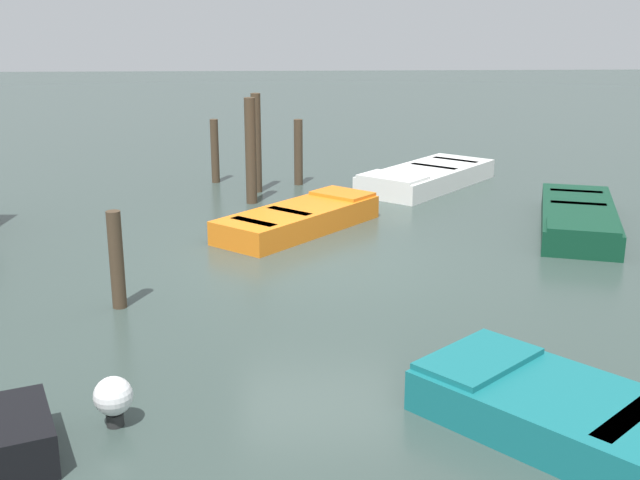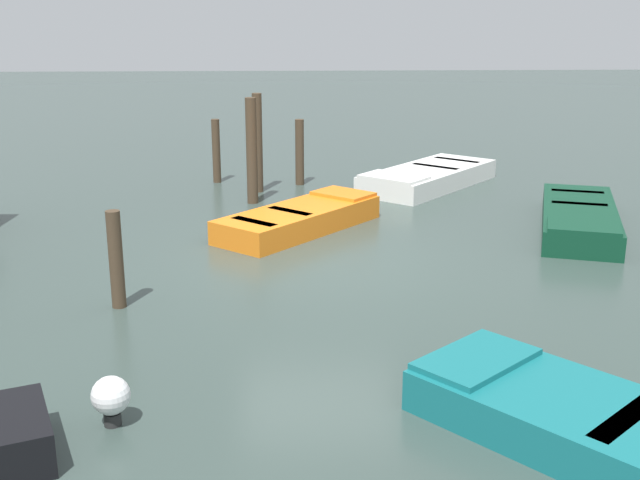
{
  "view_description": "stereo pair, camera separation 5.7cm",
  "coord_description": "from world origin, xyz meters",
  "px_view_note": "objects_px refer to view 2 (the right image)",
  "views": [
    {
      "loc": [
        -11.37,
        0.58,
        3.67
      ],
      "look_at": [
        0.0,
        0.0,
        0.35
      ],
      "focal_mm": 44.2,
      "sensor_mm": 36.0,
      "label": 1
    },
    {
      "loc": [
        -11.37,
        0.52,
        3.67
      ],
      "look_at": [
        0.0,
        0.0,
        0.35
      ],
      "focal_mm": 44.2,
      "sensor_mm": 36.0,
      "label": 2
    }
  ],
  "objects_px": {
    "mooring_piling_mid_right": "(216,151)",
    "rowboat_orange": "(300,218)",
    "mooring_piling_mid_left": "(252,151)",
    "marker_buoy": "(111,397)",
    "mooring_piling_near_right": "(116,260)",
    "mooring_piling_near_left": "(300,152)",
    "rowboat_white": "(428,177)",
    "rowboat_teal": "(594,425)",
    "rowboat_dark_green": "(579,218)",
    "mooring_piling_center": "(258,143)"
  },
  "relations": [
    {
      "from": "mooring_piling_near_right",
      "to": "mooring_piling_mid_left",
      "type": "height_order",
      "value": "mooring_piling_mid_left"
    },
    {
      "from": "rowboat_dark_green",
      "to": "mooring_piling_center",
      "type": "relative_size",
      "value": 1.9
    },
    {
      "from": "mooring_piling_center",
      "to": "rowboat_teal",
      "type": "bearing_deg",
      "value": -162.71
    },
    {
      "from": "mooring_piling_near_left",
      "to": "mooring_piling_mid_right",
      "type": "bearing_deg",
      "value": 79.86
    },
    {
      "from": "mooring_piling_mid_right",
      "to": "marker_buoy",
      "type": "xyz_separation_m",
      "value": [
        -10.73,
        0.11,
        -0.42
      ]
    },
    {
      "from": "rowboat_dark_green",
      "to": "rowboat_orange",
      "type": "height_order",
      "value": "same"
    },
    {
      "from": "rowboat_dark_green",
      "to": "marker_buoy",
      "type": "relative_size",
      "value": 8.15
    },
    {
      "from": "mooring_piling_center",
      "to": "mooring_piling_mid_left",
      "type": "relative_size",
      "value": 0.99
    },
    {
      "from": "rowboat_white",
      "to": "marker_buoy",
      "type": "distance_m",
      "value": 11.12
    },
    {
      "from": "mooring_piling_near_right",
      "to": "mooring_piling_mid_right",
      "type": "xyz_separation_m",
      "value": [
        7.68,
        -0.65,
        0.06
      ]
    },
    {
      "from": "rowboat_dark_green",
      "to": "marker_buoy",
      "type": "xyz_separation_m",
      "value": [
        -6.44,
        6.72,
        0.07
      ]
    },
    {
      "from": "rowboat_dark_green",
      "to": "rowboat_white",
      "type": "relative_size",
      "value": 1.07
    },
    {
      "from": "rowboat_orange",
      "to": "mooring_piling_mid_right",
      "type": "bearing_deg",
      "value": 64.75
    },
    {
      "from": "marker_buoy",
      "to": "mooring_piling_near_left",
      "type": "bearing_deg",
      "value": -10.58
    },
    {
      "from": "rowboat_teal",
      "to": "mooring_piling_near_right",
      "type": "xyz_separation_m",
      "value": [
        3.63,
        4.81,
        0.42
      ]
    },
    {
      "from": "mooring_piling_center",
      "to": "mooring_piling_near_left",
      "type": "distance_m",
      "value": 1.16
    },
    {
      "from": "rowboat_white",
      "to": "mooring_piling_near_right",
      "type": "bearing_deg",
      "value": 3.61
    },
    {
      "from": "rowboat_teal",
      "to": "mooring_piling_mid_right",
      "type": "bearing_deg",
      "value": -21.29
    },
    {
      "from": "mooring_piling_near_right",
      "to": "marker_buoy",
      "type": "height_order",
      "value": "mooring_piling_near_right"
    },
    {
      "from": "mooring_piling_near_left",
      "to": "rowboat_white",
      "type": "bearing_deg",
      "value": -96.8
    },
    {
      "from": "mooring_piling_mid_left",
      "to": "marker_buoy",
      "type": "distance_m",
      "value": 8.8
    },
    {
      "from": "rowboat_teal",
      "to": "marker_buoy",
      "type": "distance_m",
      "value": 4.31
    },
    {
      "from": "mooring_piling_near_right",
      "to": "rowboat_dark_green",
      "type": "bearing_deg",
      "value": -64.9
    },
    {
      "from": "rowboat_teal",
      "to": "mooring_piling_near_left",
      "type": "distance_m",
      "value": 11.24
    },
    {
      "from": "rowboat_dark_green",
      "to": "mooring_piling_mid_right",
      "type": "bearing_deg",
      "value": -104.69
    },
    {
      "from": "rowboat_white",
      "to": "mooring_piling_mid_left",
      "type": "xyz_separation_m",
      "value": [
        -1.36,
        3.74,
        0.82
      ]
    },
    {
      "from": "rowboat_white",
      "to": "mooring_piling_mid_right",
      "type": "height_order",
      "value": "mooring_piling_mid_right"
    },
    {
      "from": "rowboat_white",
      "to": "rowboat_dark_green",
      "type": "bearing_deg",
      "value": 69.34
    },
    {
      "from": "rowboat_teal",
      "to": "rowboat_white",
      "type": "bearing_deg",
      "value": -43.89
    },
    {
      "from": "rowboat_teal",
      "to": "marker_buoy",
      "type": "xyz_separation_m",
      "value": [
        0.58,
        4.27,
        0.07
      ]
    },
    {
      "from": "mooring_piling_near_right",
      "to": "mooring_piling_mid_left",
      "type": "xyz_separation_m",
      "value": [
        5.67,
        -1.51,
        0.4
      ]
    },
    {
      "from": "mooring_piling_mid_right",
      "to": "marker_buoy",
      "type": "height_order",
      "value": "mooring_piling_mid_right"
    },
    {
      "from": "mooring_piling_near_right",
      "to": "rowboat_teal",
      "type": "bearing_deg",
      "value": -127.02
    },
    {
      "from": "mooring_piling_near_right",
      "to": "marker_buoy",
      "type": "xyz_separation_m",
      "value": [
        -3.04,
        -0.54,
        -0.35
      ]
    },
    {
      "from": "rowboat_orange",
      "to": "marker_buoy",
      "type": "relative_size",
      "value": 6.63
    },
    {
      "from": "rowboat_teal",
      "to": "mooring_piling_mid_left",
      "type": "distance_m",
      "value": 9.89
    },
    {
      "from": "rowboat_orange",
      "to": "mooring_piling_near_right",
      "type": "relative_size",
      "value": 2.49
    },
    {
      "from": "rowboat_orange",
      "to": "marker_buoy",
      "type": "distance_m",
      "value": 6.9
    },
    {
      "from": "rowboat_orange",
      "to": "mooring_piling_mid_left",
      "type": "xyz_separation_m",
      "value": [
        2.06,
        0.9,
        0.82
      ]
    },
    {
      "from": "rowboat_dark_green",
      "to": "marker_buoy",
      "type": "distance_m",
      "value": 9.31
    },
    {
      "from": "rowboat_teal",
      "to": "mooring_piling_near_right",
      "type": "relative_size",
      "value": 2.61
    },
    {
      "from": "rowboat_orange",
      "to": "mooring_piling_mid_left",
      "type": "relative_size",
      "value": 1.53
    },
    {
      "from": "mooring_piling_mid_right",
      "to": "mooring_piling_mid_left",
      "type": "distance_m",
      "value": 2.22
    },
    {
      "from": "mooring_piling_mid_right",
      "to": "rowboat_orange",
      "type": "bearing_deg",
      "value": -156.67
    },
    {
      "from": "rowboat_white",
      "to": "marker_buoy",
      "type": "bearing_deg",
      "value": 15.32
    },
    {
      "from": "rowboat_orange",
      "to": "mooring_piling_near_left",
      "type": "height_order",
      "value": "mooring_piling_near_left"
    },
    {
      "from": "rowboat_dark_green",
      "to": "rowboat_orange",
      "type": "distance_m",
      "value": 4.85
    },
    {
      "from": "mooring_piling_center",
      "to": "marker_buoy",
      "type": "height_order",
      "value": "mooring_piling_center"
    },
    {
      "from": "rowboat_white",
      "to": "mooring_piling_mid_right",
      "type": "bearing_deg",
      "value": -57.72
    },
    {
      "from": "mooring_piling_mid_right",
      "to": "mooring_piling_center",
      "type": "height_order",
      "value": "mooring_piling_center"
    }
  ]
}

